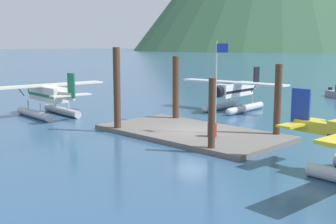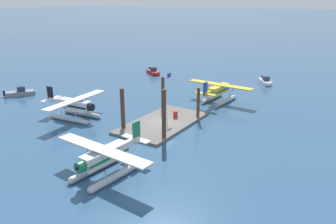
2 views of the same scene
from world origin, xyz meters
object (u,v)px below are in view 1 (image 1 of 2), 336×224
at_px(fuel_drum, 212,130).
at_px(seaplane_white_bow_left, 234,93).
at_px(flagpole, 218,76).
at_px(seaplane_cream_port_aft, 48,98).

bearing_deg(fuel_drum, seaplane_white_bow_left, 120.18).
bearing_deg(flagpole, seaplane_white_bow_left, 120.90).
bearing_deg(seaplane_white_bow_left, flagpole, -59.10).
bearing_deg(flagpole, seaplane_cream_port_aft, -168.14).
bearing_deg(seaplane_white_bow_left, fuel_drum, -59.82).
distance_m(flagpole, seaplane_cream_port_aft, 15.99).
relative_size(fuel_drum, seaplane_cream_port_aft, 0.08).
xyz_separation_m(seaplane_cream_port_aft, seaplane_white_bow_left, (9.28, 13.61, 0.00)).
relative_size(flagpole, seaplane_white_bow_left, 0.56).
height_order(seaplane_cream_port_aft, seaplane_white_bow_left, same).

